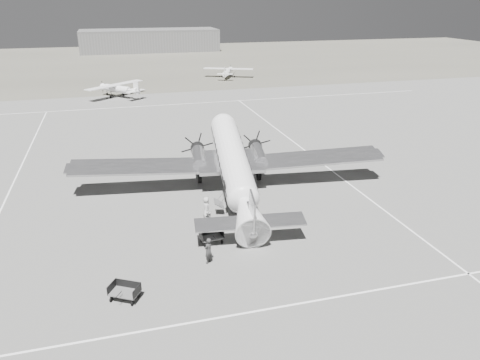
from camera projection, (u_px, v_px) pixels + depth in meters
name	position (u px, v px, depth m)	size (l,w,h in m)	color
ground	(228.00, 205.00, 38.76)	(260.00, 260.00, 0.00)	slate
taxi_line_near	(289.00, 305.00, 26.21)	(60.00, 0.15, 0.01)	white
taxi_line_right	(358.00, 190.00, 41.75)	(0.15, 80.00, 0.01)	white
taxi_line_left	(13.00, 184.00, 43.24)	(0.15, 60.00, 0.01)	white
taxi_line_horizon	(167.00, 105.00, 74.62)	(90.00, 0.15, 0.01)	white
grass_infield	(140.00, 62.00, 123.93)	(260.00, 90.00, 0.01)	#5F5C50
hangar_main	(150.00, 40.00, 146.38)	(42.00, 14.00, 6.60)	slate
dc3_airliner	(234.00, 166.00, 39.72)	(28.42, 19.72, 5.41)	silver
light_plane_left	(118.00, 90.00, 79.85)	(11.82, 9.59, 2.45)	white
light_plane_right	(228.00, 72.00, 99.05)	(10.68, 8.67, 2.22)	white
baggage_cart_near	(211.00, 237.00, 32.69)	(1.66, 1.17, 0.94)	#555555
baggage_cart_far	(125.00, 292.00, 26.55)	(1.74, 1.23, 0.98)	#555555
ground_crew	(208.00, 251.00, 30.11)	(0.65, 0.42, 1.77)	#313131
ramp_agent	(209.00, 221.00, 34.20)	(0.79, 0.62, 1.63)	silver
passenger	(206.00, 207.00, 36.44)	(0.82, 0.53, 1.67)	#B4B4B1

